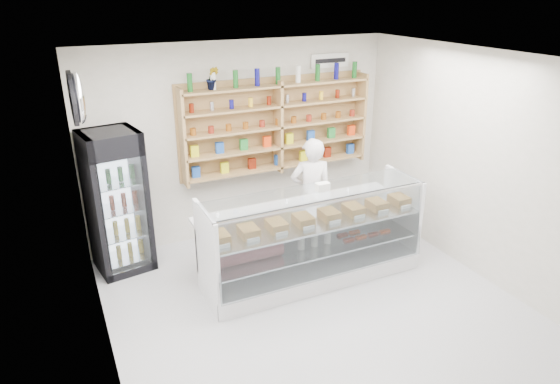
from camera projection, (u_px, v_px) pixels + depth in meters
room at (331, 204)px, 5.07m from camera, size 5.00×5.00×5.00m
display_counter at (312, 253)px, 6.28m from camera, size 2.76×0.82×1.20m
shop_worker at (311, 194)px, 6.90m from camera, size 0.67×0.54×1.59m
drinks_cooler at (117, 202)px, 6.29m from camera, size 0.76×0.75×1.85m
wall_shelving at (278, 126)px, 7.15m from camera, size 2.84×0.28×1.33m
potted_plant at (212, 78)px, 6.49m from camera, size 0.20×0.18×0.30m
security_mirror at (78, 98)px, 4.81m from camera, size 0.15×0.50×0.50m
wall_sign at (330, 60)px, 7.29m from camera, size 0.62×0.03×0.20m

